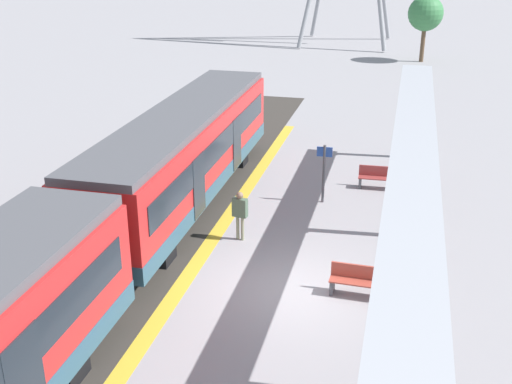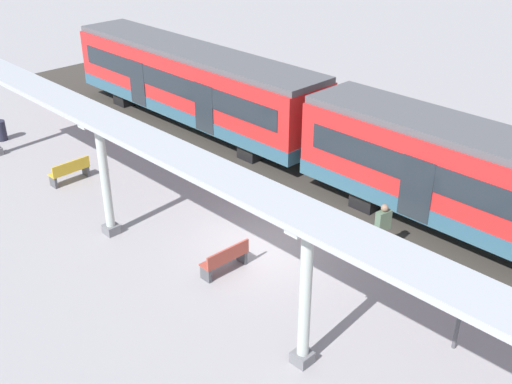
{
  "view_description": "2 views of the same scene",
  "coord_description": "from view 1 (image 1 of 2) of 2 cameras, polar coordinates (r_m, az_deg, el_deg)",
  "views": [
    {
      "loc": [
        2.58,
        -15.11,
        9.23
      ],
      "look_at": [
        -1.82,
        3.05,
        1.55
      ],
      "focal_mm": 44.47,
      "sensor_mm": 36.0,
      "label": 1
    },
    {
      "loc": [
        11.31,
        11.14,
        10.27
      ],
      "look_at": [
        0.03,
        -0.35,
        1.78
      ],
      "focal_mm": 43.18,
      "sensor_mm": 36.0,
      "label": 2
    }
  ],
  "objects": [
    {
      "name": "trackbed",
      "position": [
        19.25,
        -11.37,
        -6.79
      ],
      "size": [
        3.2,
        43.54,
        0.01
      ],
      "primitive_type": "cube",
      "color": "#38332D",
      "rests_on": "ground"
    },
    {
      "name": "canopy_pillar_third",
      "position": [
        20.57,
        13.62,
        0.95
      ],
      "size": [
        1.1,
        0.44,
        3.84
      ],
      "color": "slate",
      "rests_on": "ground"
    },
    {
      "name": "platform_info_sign",
      "position": [
        23.03,
        6.13,
        2.15
      ],
      "size": [
        0.56,
        0.1,
        2.2
      ],
      "color": "#4C4C51",
      "rests_on": "ground"
    },
    {
      "name": "canopy_beam",
      "position": [
        15.93,
        13.99,
        2.18
      ],
      "size": [
        1.2,
        25.43,
        0.16
      ],
      "primitive_type": "cube",
      "color": "#A8AAB2",
      "rests_on": "canopy_pillar_nearest"
    },
    {
      "name": "bench_far_end",
      "position": [
        24.96,
        10.92,
        1.32
      ],
      "size": [
        1.52,
        0.5,
        0.86
      ],
      "color": "#953735",
      "rests_on": "ground"
    },
    {
      "name": "canopy_pillar_fourth",
      "position": [
        28.28,
        13.91,
        6.76
      ],
      "size": [
        1.1,
        0.44,
        3.84
      ],
      "color": "slate",
      "rests_on": "ground"
    },
    {
      "name": "train_far_carriage",
      "position": [
        22.82,
        -6.45,
        3.29
      ],
      "size": [
        2.65,
        13.95,
        3.48
      ],
      "color": "red",
      "rests_on": "ground"
    },
    {
      "name": "canopy_pillar_second",
      "position": [
        13.32,
        13.01,
        -11.47
      ],
      "size": [
        1.1,
        0.44,
        3.84
      ],
      "color": "slate",
      "rests_on": "ground"
    },
    {
      "name": "bench_mid_platform",
      "position": [
        17.63,
        9.11,
        -7.86
      ],
      "size": [
        1.51,
        0.49,
        0.86
      ],
      "color": "#A14133",
      "rests_on": "ground"
    },
    {
      "name": "tree_left_background",
      "position": [
        50.79,
        15.01,
        15.23
      ],
      "size": [
        2.62,
        2.62,
        4.91
      ],
      "color": "brown",
      "rests_on": "ground"
    },
    {
      "name": "passenger_waiting_near_edge",
      "position": [
        20.16,
        -1.45,
        -1.64
      ],
      "size": [
        0.51,
        0.3,
        1.66
      ],
      "color": "gray",
      "rests_on": "ground"
    },
    {
      "name": "ground_plane",
      "position": [
        17.9,
        3.4,
        -8.74
      ],
      "size": [
        176.0,
        176.0,
        0.0
      ],
      "primitive_type": "plane",
      "color": "gray"
    },
    {
      "name": "tactile_edge_strip",
      "position": [
        18.6,
        -6.17,
        -7.53
      ],
      "size": [
        0.47,
        31.54,
        0.01
      ],
      "primitive_type": "cube",
      "color": "gold",
      "rests_on": "ground"
    }
  ]
}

